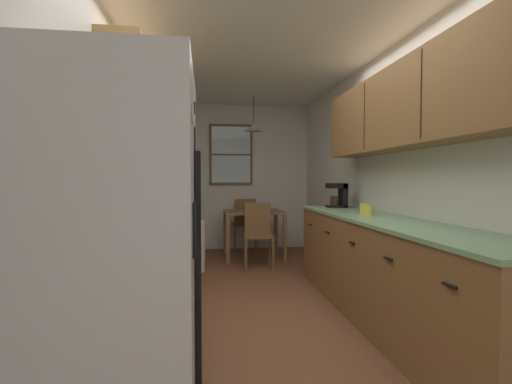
{
  "coord_description": "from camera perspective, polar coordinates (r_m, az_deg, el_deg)",
  "views": [
    {
      "loc": [
        -0.53,
        -2.86,
        1.24
      ],
      "look_at": [
        0.03,
        1.22,
        1.09
      ],
      "focal_mm": 25.58,
      "sensor_mm": 36.0,
      "label": 1
    }
  ],
  "objects": [
    {
      "name": "dining_chair_near",
      "position": [
        5.18,
        0.34,
        -6.17
      ],
      "size": [
        0.42,
        0.42,
        0.9
      ],
      "color": "brown",
      "rests_on": "ground"
    },
    {
      "name": "ground_plane",
      "position": [
        4.09,
        -0.02,
        -15.6
      ],
      "size": [
        12.0,
        12.0,
        0.0
      ],
      "primitive_type": "plane",
      "color": "brown"
    },
    {
      "name": "wall_left",
      "position": [
        3.95,
        -19.83,
        2.43
      ],
      "size": [
        0.1,
        9.0,
        2.55
      ],
      "primitive_type": "cube",
      "color": "silver",
      "rests_on": "ground"
    },
    {
      "name": "dining_table",
      "position": [
        5.76,
        -0.39,
        -4.14
      ],
      "size": [
        0.91,
        0.78,
        0.74
      ],
      "color": "brown",
      "rests_on": "ground"
    },
    {
      "name": "upper_cabinets_right",
      "position": [
        3.38,
        22.49,
        12.16
      ],
      "size": [
        0.33,
        2.82,
        0.68
      ],
      "color": "brown"
    },
    {
      "name": "wall_back",
      "position": [
        6.54,
        -3.19,
        2.34
      ],
      "size": [
        4.4,
        0.1,
        2.55
      ],
      "primitive_type": "cube",
      "color": "silver",
      "rests_on": "ground"
    },
    {
      "name": "refrigerator",
      "position": [
        1.78,
        -21.33,
        -10.27
      ],
      "size": [
        0.75,
        0.81,
        1.73
      ],
      "color": "silver",
      "rests_on": "ground"
    },
    {
      "name": "counter_right",
      "position": [
        3.39,
        19.65,
        -11.52
      ],
      "size": [
        0.64,
        3.14,
        0.9
      ],
      "color": "brown",
      "rests_on": "ground"
    },
    {
      "name": "back_window",
      "position": [
        6.47,
        -3.93,
        5.85
      ],
      "size": [
        0.76,
        0.05,
        1.06
      ],
      "color": "brown"
    },
    {
      "name": "trash_bin",
      "position": [
        5.0,
        -9.76,
        -8.33
      ],
      "size": [
        0.31,
        0.31,
        0.68
      ],
      "primitive_type": "cylinder",
      "color": "white",
      "rests_on": "ground"
    },
    {
      "name": "ceiling_slab",
      "position": [
        4.13,
        -0.02,
        21.14
      ],
      "size": [
        4.4,
        9.0,
        0.08
      ],
      "primitive_type": "cube",
      "color": "white"
    },
    {
      "name": "storage_canister",
      "position": [
        3.1,
        -16.54,
        -2.79
      ],
      "size": [
        0.13,
        0.13,
        0.17
      ],
      "color": "#265999",
      "rests_on": "counter_left"
    },
    {
      "name": "dining_chair_far",
      "position": [
        6.35,
        -1.89,
        -4.65
      ],
      "size": [
        0.43,
        0.43,
        0.9
      ],
      "color": "brown",
      "rests_on": "ground"
    },
    {
      "name": "mug_spare",
      "position": [
        3.51,
        17.14,
        -2.8
      ],
      "size": [
        0.12,
        0.08,
        0.1
      ],
      "color": "#E5CC4C",
      "rests_on": "counter_right"
    },
    {
      "name": "counter_left",
      "position": [
        3.8,
        -14.99,
        -10.01
      ],
      "size": [
        0.64,
        1.88,
        0.9
      ],
      "color": "brown",
      "rests_on": "ground"
    },
    {
      "name": "stove_range",
      "position": [
        2.59,
        -18.44,
        -15.3
      ],
      "size": [
        0.66,
        0.63,
        1.1
      ],
      "color": "black",
      "rests_on": "ground"
    },
    {
      "name": "mug_by_coffeemaker",
      "position": [
        3.74,
        16.61,
        -2.49
      ],
      "size": [
        0.12,
        0.08,
        0.1
      ],
      "color": "#E5CC4C",
      "rests_on": "counter_right"
    },
    {
      "name": "pendant_light",
      "position": [
        5.78,
        -0.4,
        10.0
      ],
      "size": [
        0.28,
        0.28,
        0.56
      ],
      "color": "black"
    },
    {
      "name": "coffee_maker",
      "position": [
        4.48,
        12.84,
        -0.41
      ],
      "size": [
        0.22,
        0.18,
        0.29
      ],
      "color": "black",
      "rests_on": "counter_right"
    },
    {
      "name": "microwave_over_range",
      "position": [
        2.54,
        -21.33,
        12.3
      ],
      "size": [
        0.39,
        0.61,
        0.3
      ],
      "color": "black"
    },
    {
      "name": "upper_cabinets_left",
      "position": [
        3.75,
        -17.47,
        12.6
      ],
      "size": [
        0.33,
        1.96,
        0.74
      ],
      "color": "brown"
    },
    {
      "name": "dish_towel",
      "position": [
        2.7,
        -10.16,
        -13.91
      ],
      "size": [
        0.02,
        0.16,
        0.24
      ],
      "primitive_type": "cube",
      "color": "white"
    },
    {
      "name": "wall_right",
      "position": [
        4.3,
        18.13,
        2.41
      ],
      "size": [
        0.1,
        9.0,
        2.55
      ],
      "primitive_type": "cube",
      "color": "silver",
      "rests_on": "ground"
    }
  ]
}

